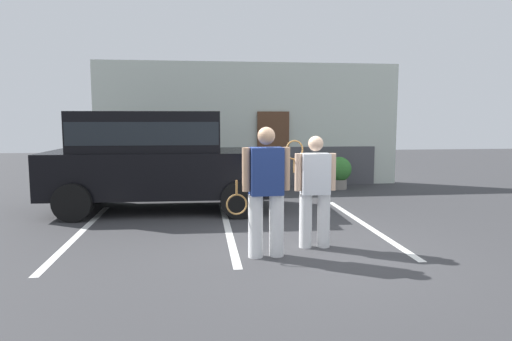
# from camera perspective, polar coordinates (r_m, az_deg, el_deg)

# --- Properties ---
(ground_plane) EXTENTS (40.00, 40.00, 0.00)m
(ground_plane) POSITION_cam_1_polar(r_m,az_deg,el_deg) (6.76, 5.47, -9.99)
(ground_plane) COLOR #38383A
(parking_stripe_0) EXTENTS (0.12, 4.40, 0.01)m
(parking_stripe_0) POSITION_cam_1_polar(r_m,az_deg,el_deg) (8.31, -21.07, -7.24)
(parking_stripe_0) COLOR silver
(parking_stripe_0) RESTS_ON ground_plane
(parking_stripe_1) EXTENTS (0.12, 4.40, 0.01)m
(parking_stripe_1) POSITION_cam_1_polar(r_m,az_deg,el_deg) (8.07, -3.54, -7.20)
(parking_stripe_1) COLOR silver
(parking_stripe_1) RESTS_ON ground_plane
(parking_stripe_2) EXTENTS (0.12, 4.40, 0.01)m
(parking_stripe_2) POSITION_cam_1_polar(r_m,az_deg,el_deg) (8.58, 13.40, -6.54)
(parking_stripe_2) COLOR silver
(parking_stripe_2) RESTS_ON ground_plane
(house_frontage) EXTENTS (8.56, 0.40, 3.46)m
(house_frontage) POSITION_cam_1_polar(r_m,az_deg,el_deg) (12.98, -0.69, 5.29)
(house_frontage) COLOR silver
(house_frontage) RESTS_ON ground_plane
(parked_suv) EXTENTS (4.65, 2.27, 2.05)m
(parked_suv) POSITION_cam_1_polar(r_m,az_deg,el_deg) (9.69, -12.30, 1.82)
(parked_suv) COLOR black
(parked_suv) RESTS_ON ground_plane
(tennis_player_man) EXTENTS (0.92, 0.31, 1.80)m
(tennis_player_man) POSITION_cam_1_polar(r_m,az_deg,el_deg) (6.28, 1.23, -2.51)
(tennis_player_man) COLOR white
(tennis_player_man) RESTS_ON ground_plane
(tennis_player_woman) EXTENTS (0.76, 0.26, 1.66)m
(tennis_player_woman) POSITION_cam_1_polar(r_m,az_deg,el_deg) (6.81, 7.34, -2.37)
(tennis_player_woman) COLOR white
(tennis_player_woman) RESTS_ON ground_plane
(potted_plant_by_porch) EXTENTS (0.66, 0.66, 0.88)m
(potted_plant_by_porch) POSITION_cam_1_polar(r_m,az_deg,el_deg) (12.58, 10.32, -0.08)
(potted_plant_by_porch) COLOR gray
(potted_plant_by_porch) RESTS_ON ground_plane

